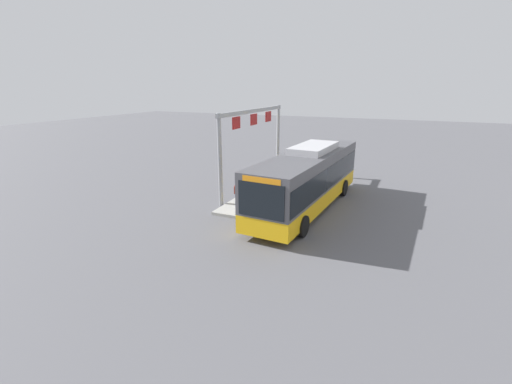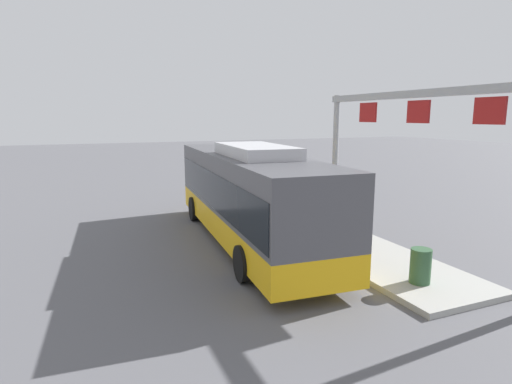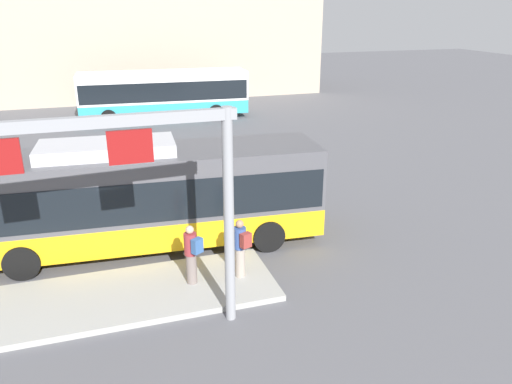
% 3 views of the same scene
% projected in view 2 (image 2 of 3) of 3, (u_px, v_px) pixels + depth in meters
% --- Properties ---
extents(ground_plane, '(120.00, 120.00, 0.00)m').
position_uv_depth(ground_plane, '(248.00, 242.00, 14.66)').
color(ground_plane, '#56565B').
extents(platform_curb, '(10.00, 2.80, 0.16)m').
position_uv_depth(platform_curb, '(348.00, 245.00, 14.06)').
color(platform_curb, '#9E9E99').
rests_on(platform_curb, ground).
extents(bus_main, '(11.25, 3.29, 3.46)m').
position_uv_depth(bus_main, '(248.00, 191.00, 14.33)').
color(bus_main, '#EAAD14').
rests_on(bus_main, ground).
extents(person_boarding, '(0.48, 0.60, 1.67)m').
position_uv_depth(person_boarding, '(292.00, 195.00, 17.70)').
color(person_boarding, gray).
rests_on(person_boarding, platform_curb).
extents(person_waiting_near, '(0.54, 0.61, 1.67)m').
position_uv_depth(person_waiting_near, '(307.00, 201.00, 16.48)').
color(person_waiting_near, slate).
rests_on(person_waiting_near, platform_curb).
extents(platform_sign_gantry, '(9.40, 0.24, 5.20)m').
position_uv_depth(platform_sign_gantry, '(417.00, 136.00, 13.09)').
color(platform_sign_gantry, gray).
rests_on(platform_sign_gantry, ground).
extents(trash_bin, '(0.52, 0.52, 0.90)m').
position_uv_depth(trash_bin, '(420.00, 266.00, 10.59)').
color(trash_bin, '#2D5133').
rests_on(trash_bin, platform_curb).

